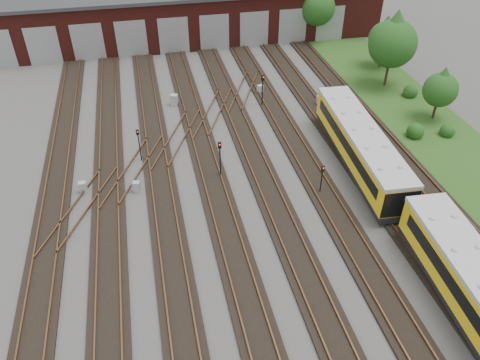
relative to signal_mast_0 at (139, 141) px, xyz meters
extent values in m
plane|color=#42403E|center=(7.31, -11.47, -1.88)|extent=(120.00, 120.00, 0.00)
cube|color=black|center=(-6.69, -11.47, -1.79)|extent=(2.40, 70.00, 0.18)
cube|color=brown|center=(-7.41, -11.47, -1.63)|extent=(0.10, 70.00, 0.15)
cube|color=brown|center=(-5.97, -11.47, -1.63)|extent=(0.10, 70.00, 0.15)
cube|color=black|center=(-2.69, -11.47, -1.79)|extent=(2.40, 70.00, 0.18)
cube|color=brown|center=(-3.41, -11.47, -1.63)|extent=(0.10, 70.00, 0.15)
cube|color=brown|center=(-1.97, -11.47, -1.63)|extent=(0.10, 70.00, 0.15)
cube|color=black|center=(1.31, -11.47, -1.79)|extent=(2.40, 70.00, 0.18)
cube|color=brown|center=(0.59, -11.47, -1.63)|extent=(0.10, 70.00, 0.15)
cube|color=brown|center=(2.03, -11.47, -1.63)|extent=(0.10, 70.00, 0.15)
cube|color=black|center=(5.31, -11.47, -1.79)|extent=(2.40, 70.00, 0.18)
cube|color=brown|center=(4.59, -11.47, -1.63)|extent=(0.10, 70.00, 0.15)
cube|color=brown|center=(6.03, -11.47, -1.63)|extent=(0.10, 70.00, 0.15)
cube|color=black|center=(9.31, -11.47, -1.79)|extent=(2.40, 70.00, 0.18)
cube|color=brown|center=(8.59, -11.47, -1.63)|extent=(0.10, 70.00, 0.15)
cube|color=brown|center=(10.03, -11.47, -1.63)|extent=(0.10, 70.00, 0.15)
cube|color=black|center=(13.31, -11.47, -1.79)|extent=(2.40, 70.00, 0.18)
cube|color=brown|center=(12.59, -11.47, -1.63)|extent=(0.10, 70.00, 0.15)
cube|color=brown|center=(14.03, -11.47, -1.63)|extent=(0.10, 70.00, 0.15)
cube|color=black|center=(17.31, -11.47, -1.79)|extent=(2.40, 70.00, 0.18)
cube|color=brown|center=(16.59, -11.47, -1.63)|extent=(0.10, 70.00, 0.15)
cube|color=brown|center=(18.03, -11.47, -1.63)|extent=(0.10, 70.00, 0.15)
cube|color=black|center=(21.31, -11.47, -1.79)|extent=(2.40, 70.00, 0.18)
cube|color=brown|center=(20.59, -11.47, -1.63)|extent=(0.10, 70.00, 0.15)
cube|color=brown|center=(22.03, -11.47, -1.63)|extent=(0.10, 70.00, 0.15)
cube|color=brown|center=(-0.69, -1.47, -1.63)|extent=(5.40, 9.62, 0.15)
cube|color=brown|center=(3.31, 2.53, -1.63)|extent=(5.40, 9.62, 0.15)
cube|color=brown|center=(7.31, 6.53, -1.63)|extent=(5.40, 9.62, 0.15)
cube|color=brown|center=(-4.69, -5.47, -1.63)|extent=(5.40, 9.62, 0.15)
cube|color=brown|center=(11.31, 10.53, -1.63)|extent=(5.40, 9.62, 0.15)
cube|color=#541A15|center=(7.31, 28.53, 1.12)|extent=(50.00, 12.00, 6.00)
cube|color=gray|center=(-9.69, 22.51, 0.32)|extent=(3.60, 0.12, 4.40)
cube|color=gray|center=(-4.69, 22.51, 0.32)|extent=(3.60, 0.12, 4.40)
cube|color=gray|center=(0.31, 22.51, 0.32)|extent=(3.60, 0.12, 4.40)
cube|color=gray|center=(5.31, 22.51, 0.32)|extent=(3.60, 0.12, 4.40)
cube|color=gray|center=(10.31, 22.51, 0.32)|extent=(3.60, 0.12, 4.40)
cube|color=gray|center=(15.31, 22.51, 0.32)|extent=(3.60, 0.12, 4.40)
cube|color=gray|center=(20.31, 22.51, 0.32)|extent=(3.60, 0.12, 4.40)
cube|color=gray|center=(25.31, 22.51, 0.32)|extent=(3.60, 0.12, 4.40)
cube|color=#1F4617|center=(26.31, -1.47, -1.86)|extent=(8.00, 55.00, 0.05)
cube|color=black|center=(17.31, -20.62, -1.25)|extent=(3.31, 15.26, 0.61)
cube|color=black|center=(15.98, -20.53, 0.41)|extent=(0.93, 13.30, 0.86)
cube|color=black|center=(17.31, -4.62, -1.25)|extent=(3.31, 15.26, 0.61)
cube|color=#FFB90D|center=(17.31, -4.62, 0.16)|extent=(3.61, 15.28, 2.22)
cube|color=beige|center=(17.31, -4.62, 1.42)|extent=(3.71, 15.29, 0.30)
cube|color=black|center=(15.98, -4.53, 0.41)|extent=(0.93, 13.30, 0.86)
cube|color=black|center=(18.64, -4.71, 0.41)|extent=(0.93, 13.30, 0.86)
cylinder|color=black|center=(0.00, 0.00, -0.63)|extent=(0.09, 0.09, 2.52)
cube|color=black|center=(0.00, 0.00, 0.86)|extent=(0.25, 0.18, 0.45)
sphere|color=red|center=(0.00, -0.09, 0.95)|extent=(0.11, 0.11, 0.11)
cylinder|color=black|center=(6.04, -3.74, -0.52)|extent=(0.11, 0.11, 2.74)
cube|color=black|center=(6.04, -3.74, 1.12)|extent=(0.28, 0.18, 0.53)
sphere|color=red|center=(6.04, -3.84, 1.23)|extent=(0.13, 0.13, 0.13)
cylinder|color=black|center=(12.29, 7.00, -0.49)|extent=(0.11, 0.11, 2.78)
cube|color=black|center=(12.29, 7.00, 1.17)|extent=(0.30, 0.22, 0.54)
sphere|color=red|center=(12.29, 6.89, 1.28)|extent=(0.13, 0.13, 0.13)
cylinder|color=black|center=(13.05, -7.42, -0.85)|extent=(0.09, 0.09, 2.07)
cube|color=black|center=(13.05, -7.42, 0.41)|extent=(0.23, 0.14, 0.44)
sphere|color=red|center=(13.05, -7.51, 0.50)|extent=(0.11, 0.11, 0.11)
cube|color=#A3A6A8|center=(-4.54, -3.36, -1.42)|extent=(0.57, 0.48, 0.93)
cube|color=#A3A6A8|center=(3.78, 9.16, -1.32)|extent=(0.83, 0.76, 1.13)
cube|color=#A3A6A8|center=(-0.55, -4.17, -1.44)|extent=(0.64, 0.58, 0.89)
cube|color=#A3A6A8|center=(12.81, 9.78, -1.42)|extent=(0.69, 0.65, 0.92)
cube|color=#A3A6A8|center=(17.99, 5.96, -1.37)|extent=(0.64, 0.54, 1.03)
cylinder|color=#352218|center=(23.56, 22.97, -0.74)|extent=(0.27, 0.27, 2.29)
sphere|color=#1B4313|center=(23.56, 22.97, 2.31)|extent=(4.45, 4.45, 4.45)
cylinder|color=#352218|center=(28.11, 13.37, -0.96)|extent=(0.26, 0.26, 1.84)
sphere|color=#1B4313|center=(28.11, 13.37, 1.50)|extent=(3.59, 3.59, 3.59)
cone|color=#1B4313|center=(28.11, 13.37, 2.78)|extent=(3.07, 3.07, 2.56)
cylinder|color=#352218|center=(26.42, 8.67, -0.62)|extent=(0.26, 0.26, 2.52)
sphere|color=#1B4313|center=(26.42, 8.67, 2.74)|extent=(4.91, 4.91, 4.91)
cone|color=#1B4313|center=(26.42, 8.67, 4.49)|extent=(4.20, 4.20, 3.50)
cylinder|color=#352218|center=(27.63, 1.04, -1.07)|extent=(0.25, 0.25, 1.63)
sphere|color=#1B4313|center=(27.63, 1.04, 1.11)|extent=(3.18, 3.18, 3.18)
cone|color=#1B4313|center=(27.63, 1.04, 2.24)|extent=(2.72, 2.72, 2.27)
sphere|color=#1B4313|center=(24.22, -1.60, -1.11)|extent=(1.55, 1.55, 1.55)
sphere|color=#1B4313|center=(27.18, -2.03, -1.22)|extent=(1.33, 1.33, 1.33)
sphere|color=#1B4313|center=(27.78, 5.69, -1.14)|extent=(1.48, 1.48, 1.48)
camera|label=1|loc=(1.00, -33.29, 20.49)|focal=35.00mm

